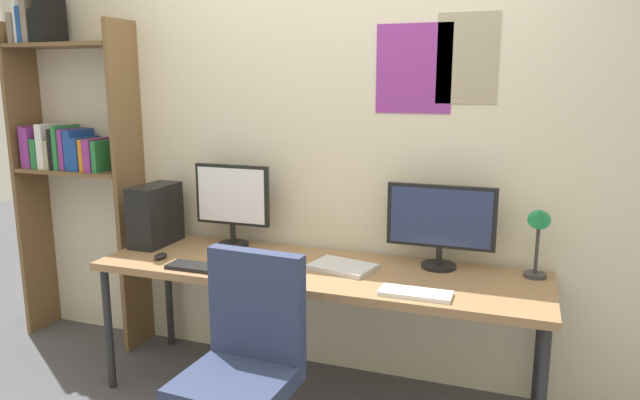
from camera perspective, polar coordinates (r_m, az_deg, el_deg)
The scene contains 12 objects.
wall_back at distance 3.33m, azimuth 2.17°, elevation 4.77°, with size 4.74×0.11×2.60m.
desk at distance 3.07m, azimuth -0.32°, elevation -7.48°, with size 2.34×0.68×0.74m.
bookshelf at distance 4.07m, azimuth -23.45°, elevation 5.38°, with size 0.83×0.28×2.22m.
office_chair at distance 2.61m, azimuth -7.53°, elevation -18.20°, with size 0.52×0.52×0.99m.
monitor_left at distance 3.41m, azimuth -8.60°, elevation -0.07°, with size 0.46×0.18×0.48m.
monitor_right at distance 3.05m, azimuth 11.72°, elevation -2.09°, with size 0.56×0.18×0.44m.
pc_tower at distance 3.58m, azimuth -15.81°, elevation -1.40°, with size 0.17×0.34×0.36m, color black.
desk_lamp at distance 3.01m, azimuth 20.63°, elevation -2.52°, with size 0.11×0.16×0.39m.
keyboard_left at distance 3.09m, azimuth -11.68°, elevation -6.47°, with size 0.35×0.13×0.02m, color black.
keyboard_right at distance 2.71m, azimuth 9.32°, elevation -9.01°, with size 0.33×0.13×0.02m, color silver.
computer_mouse at distance 3.31m, azimuth -15.34°, elevation -5.32°, with size 0.06×0.10×0.03m, color black.
laptop_closed at distance 3.03m, azimuth 2.20°, elevation -6.55°, with size 0.32×0.22×0.02m, color silver.
Camera 1 is at (0.99, -2.13, 1.70)m, focal length 32.68 mm.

